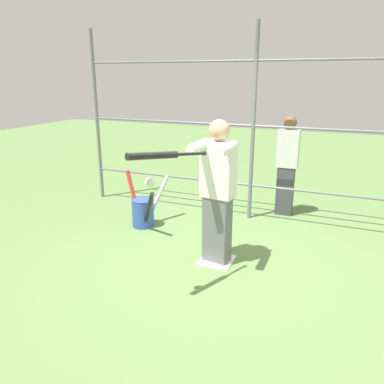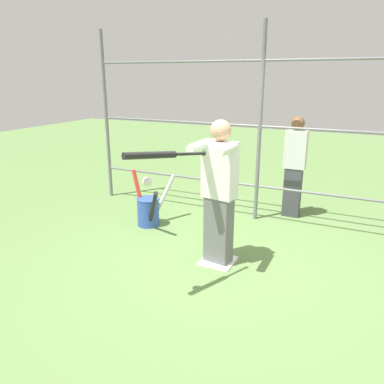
{
  "view_description": "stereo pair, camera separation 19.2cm",
  "coord_description": "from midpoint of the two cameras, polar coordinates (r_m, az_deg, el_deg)",
  "views": [
    {
      "loc": [
        -1.31,
        3.93,
        2.18
      ],
      "look_at": [
        0.15,
        0.42,
        0.99
      ],
      "focal_mm": 35.0,
      "sensor_mm": 36.0,
      "label": 1
    },
    {
      "loc": [
        -1.48,
        3.85,
        2.18
      ],
      "look_at": [
        0.15,
        0.42,
        0.99
      ],
      "focal_mm": 35.0,
      "sensor_mm": 36.0,
      "label": 2
    }
  ],
  "objects": [
    {
      "name": "baseball_bat_swinging",
      "position": [
        3.42,
        -3.66,
        5.65
      ],
      "size": [
        0.44,
        0.87,
        0.15
      ],
      "color": "black"
    },
    {
      "name": "home_plate",
      "position": [
        4.66,
        5.15,
        -10.41
      ],
      "size": [
        0.4,
        0.4,
        0.02
      ],
      "color": "white",
      "rests_on": "ground"
    },
    {
      "name": "softball_in_flight",
      "position": [
        3.42,
        -5.21,
        1.53
      ],
      "size": [
        0.1,
        0.1,
        0.1
      ],
      "color": "white"
    },
    {
      "name": "batter",
      "position": [
        4.3,
        5.4,
        0.4
      ],
      "size": [
        0.44,
        0.62,
        1.72
      ],
      "color": "slate",
      "rests_on": "ground"
    },
    {
      "name": "bat_bucket",
      "position": [
        5.66,
        -5.64,
        -2.74
      ],
      "size": [
        0.71,
        0.93,
        0.83
      ],
      "color": "#3351B2",
      "rests_on": "ground"
    },
    {
      "name": "ground_plane",
      "position": [
        4.67,
        5.15,
        -10.52
      ],
      "size": [
        24.0,
        24.0,
        0.0
      ],
      "primitive_type": "plane",
      "color": "#608447"
    },
    {
      "name": "fence_backstop",
      "position": [
        5.71,
        11.28,
        9.8
      ],
      "size": [
        5.67,
        0.06,
        2.92
      ],
      "color": "slate",
      "rests_on": "ground"
    },
    {
      "name": "bystander_behind_fence",
      "position": [
        6.09,
        16.22,
        3.87
      ],
      "size": [
        0.33,
        0.2,
        1.59
      ],
      "color": "#3F3F47",
      "rests_on": "ground"
    }
  ]
}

